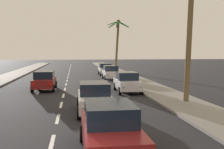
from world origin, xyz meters
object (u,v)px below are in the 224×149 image
at_px(sedan_lead_at_stop_bar, 110,129).
at_px(sedan_parked_mid_kerb, 127,82).
at_px(sedan_third_in_queue, 94,97).
at_px(sedan_parked_nearest_kerb, 111,72).
at_px(sedan_oncoming_far, 44,80).
at_px(palm_right_farthest, 118,35).
at_px(sedan_parked_far_kerb, 105,69).

height_order(sedan_lead_at_stop_bar, sedan_parked_mid_kerb, same).
bearing_deg(sedan_third_in_queue, sedan_parked_nearest_kerb, 79.48).
distance_m(sedan_oncoming_far, palm_right_farthest, 24.45).
distance_m(sedan_third_in_queue, sedan_parked_nearest_kerb, 18.35).
distance_m(sedan_oncoming_far, sedan_parked_nearest_kerb, 11.01).
bearing_deg(sedan_oncoming_far, palm_right_farthest, 65.21).
bearing_deg(sedan_third_in_queue, sedan_parked_mid_kerb, 66.05).
xyz_separation_m(sedan_third_in_queue, sedan_oncoming_far, (-3.71, 9.59, 0.00)).
bearing_deg(sedan_third_in_queue, sedan_lead_at_stop_bar, -89.49).
xyz_separation_m(sedan_lead_at_stop_bar, sedan_parked_nearest_kerb, (3.29, 24.27, 0.00)).
bearing_deg(sedan_oncoming_far, sedan_parked_far_kerb, 64.48).
relative_size(sedan_lead_at_stop_bar, sedan_oncoming_far, 1.00).
distance_m(sedan_lead_at_stop_bar, palm_right_farthest, 38.37).
bearing_deg(palm_right_farthest, sedan_oncoming_far, -114.79).
bearing_deg(sedan_parked_far_kerb, sedan_parked_mid_kerb, -90.37).
relative_size(sedan_parked_mid_kerb, palm_right_farthest, 0.51).
xyz_separation_m(sedan_third_in_queue, sedan_parked_mid_kerb, (3.28, 7.39, 0.00)).
height_order(sedan_oncoming_far, sedan_parked_nearest_kerb, same).
relative_size(sedan_third_in_queue, palm_right_farthest, 0.51).
bearing_deg(sedan_parked_nearest_kerb, sedan_lead_at_stop_bar, -97.73).
relative_size(sedan_parked_nearest_kerb, palm_right_farthest, 0.51).
bearing_deg(sedan_lead_at_stop_bar, sedan_third_in_queue, 90.51).
bearing_deg(sedan_oncoming_far, sedan_lead_at_stop_bar, -76.61).
relative_size(sedan_parked_mid_kerb, sedan_parked_far_kerb, 1.00).
bearing_deg(sedan_parked_nearest_kerb, sedan_parked_mid_kerb, -90.36).
distance_m(sedan_oncoming_far, sedan_parked_mid_kerb, 7.33).
distance_m(sedan_lead_at_stop_bar, sedan_parked_far_kerb, 30.88).
bearing_deg(sedan_parked_nearest_kerb, sedan_parked_far_kerb, 89.62).
height_order(sedan_third_in_queue, palm_right_farthest, palm_right_farthest).
xyz_separation_m(sedan_parked_far_kerb, palm_right_farthest, (2.90, 6.78, 5.37)).
relative_size(sedan_third_in_queue, sedan_parked_mid_kerb, 1.00).
bearing_deg(sedan_parked_mid_kerb, sedan_third_in_queue, -113.95).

